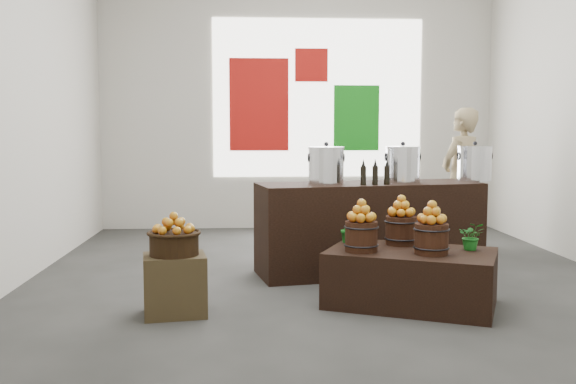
{
  "coord_description": "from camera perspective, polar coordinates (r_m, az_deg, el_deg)",
  "views": [
    {
      "loc": [
        -0.77,
        -6.38,
        1.51
      ],
      "look_at": [
        -0.4,
        -0.4,
        0.93
      ],
      "focal_mm": 40.0,
      "sensor_mm": 36.0,
      "label": 1
    }
  ],
  "objects": [
    {
      "name": "deco_green_right",
      "position": [
        10.0,
        6.1,
        6.56
      ],
      "size": [
        0.7,
        0.04,
        1.0
      ],
      "primitive_type": "cube",
      "color": "#137C15",
      "rests_on": "back_wall"
    },
    {
      "name": "counter",
      "position": [
        6.85,
        7.21,
        -3.19
      ],
      "size": [
        2.44,
        1.16,
        0.96
      ],
      "primitive_type": "cube",
      "rotation": [
        0.0,
        0.0,
        0.18
      ],
      "color": "black",
      "rests_on": "ground"
    },
    {
      "name": "crate",
      "position": [
        5.38,
        -10.03,
        -8.13
      ],
      "size": [
        0.56,
        0.48,
        0.5
      ],
      "primitive_type": "cube",
      "rotation": [
        0.0,
        0.0,
        0.16
      ],
      "color": "#443820",
      "rests_on": "ground"
    },
    {
      "name": "stock_pot_left",
      "position": [
        6.62,
        3.41,
        2.29
      ],
      "size": [
        0.36,
        0.36,
        0.36
      ],
      "primitive_type": "cylinder",
      "color": "silver",
      "rests_on": "counter"
    },
    {
      "name": "oil_cruets",
      "position": [
        6.57,
        8.01,
        1.8
      ],
      "size": [
        0.26,
        0.11,
        0.27
      ],
      "primitive_type": null,
      "rotation": [
        0.0,
        0.0,
        0.18
      ],
      "color": "black",
      "rests_on": "counter"
    },
    {
      "name": "apple_bucket_front_left",
      "position": [
        5.5,
        6.52,
        -3.95
      ],
      "size": [
        0.28,
        0.28,
        0.26
      ],
      "primitive_type": "cylinder",
      "color": "#33180E",
      "rests_on": "display_table"
    },
    {
      "name": "apples_in_bucket_rear",
      "position": [
        5.85,
        10.05,
        -1.24
      ],
      "size": [
        0.21,
        0.21,
        0.19
      ],
      "primitive_type": null,
      "color": "#8B0409",
      "rests_on": "apple_bucket_rear"
    },
    {
      "name": "display_table",
      "position": [
        5.68,
        10.86,
        -7.5
      ],
      "size": [
        1.62,
        1.35,
        0.48
      ],
      "primitive_type": "cube",
      "rotation": [
        0.0,
        0.0,
        -0.42
      ],
      "color": "black",
      "rests_on": "ground"
    },
    {
      "name": "ground",
      "position": [
        6.6,
        3.25,
        -7.71
      ],
      "size": [
        7.0,
        7.0,
        0.0
      ],
      "primitive_type": "plane",
      "color": "#3A3A37",
      "rests_on": "ground"
    },
    {
      "name": "apple_bucket_front_right",
      "position": [
        5.48,
        12.63,
        -4.08
      ],
      "size": [
        0.28,
        0.28,
        0.26
      ],
      "primitive_type": "cylinder",
      "color": "#33180E",
      "rests_on": "display_table"
    },
    {
      "name": "deco_red_upper",
      "position": [
        9.95,
        2.09,
        11.21
      ],
      "size": [
        0.5,
        0.04,
        0.5
      ],
      "primitive_type": "cube",
      "color": "#AD110D",
      "rests_on": "back_wall"
    },
    {
      "name": "apples_in_bucket_front_right",
      "position": [
        5.44,
        12.67,
        -1.78
      ],
      "size": [
        0.21,
        0.21,
        0.19
      ],
      "primitive_type": null,
      "color": "#8B0409",
      "rests_on": "apple_bucket_front_right"
    },
    {
      "name": "stock_pot_right",
      "position": [
        7.32,
        16.25,
        2.38
      ],
      "size": [
        0.36,
        0.36,
        0.36
      ],
      "primitive_type": "cylinder",
      "color": "silver",
      "rests_on": "counter"
    },
    {
      "name": "deco_red_left",
      "position": [
        9.86,
        -2.59,
        7.76
      ],
      "size": [
        0.9,
        0.04,
        1.4
      ],
      "primitive_type": "cube",
      "color": "#AD110D",
      "rests_on": "back_wall"
    },
    {
      "name": "stock_pot_center",
      "position": [
        6.93,
        10.15,
        2.35
      ],
      "size": [
        0.36,
        0.36,
        0.36
      ],
      "primitive_type": "cylinder",
      "color": "silver",
      "rests_on": "counter"
    },
    {
      "name": "apples_in_basket",
      "position": [
        5.28,
        -10.12,
        -2.71
      ],
      "size": [
        0.31,
        0.31,
        0.17
      ],
      "primitive_type": null,
      "color": "#8B0409",
      "rests_on": "wicker_basket"
    },
    {
      "name": "wicker_basket",
      "position": [
        5.31,
        -10.09,
        -4.57
      ],
      "size": [
        0.4,
        0.4,
        0.18
      ],
      "primitive_type": "cylinder",
      "color": "black",
      "rests_on": "crate"
    },
    {
      "name": "apples_in_bucket_front_left",
      "position": [
        5.47,
        6.55,
        -1.65
      ],
      "size": [
        0.21,
        0.21,
        0.19
      ],
      "primitive_type": null,
      "color": "#8B0409",
      "rests_on": "apple_bucket_front_left"
    },
    {
      "name": "herb_garnish_left",
      "position": [
        5.92,
        5.4,
        -3.24
      ],
      "size": [
        0.15,
        0.12,
        0.26
      ],
      "primitive_type": "imported",
      "rotation": [
        0.0,
        0.0,
        0.07
      ],
      "color": "#14621A",
      "rests_on": "display_table"
    },
    {
      "name": "back_wall",
      "position": [
        9.93,
        0.9,
        8.33
      ],
      "size": [
        6.0,
        0.04,
        4.0
      ],
      "primitive_type": "cube",
      "color": "beige",
      "rests_on": "ground"
    },
    {
      "name": "shopper",
      "position": [
        8.57,
        15.08,
        1.23
      ],
      "size": [
        0.78,
        0.75,
        1.8
      ],
      "primitive_type": "imported",
      "rotation": [
        0.0,
        0.0,
        3.82
      ],
      "color": "#94815B",
      "rests_on": "ground"
    },
    {
      "name": "back_opening",
      "position": [
        9.93,
        2.65,
        8.32
      ],
      "size": [
        3.2,
        0.02,
        2.4
      ],
      "primitive_type": "cube",
      "color": "white",
      "rests_on": "back_wall"
    },
    {
      "name": "herb_garnish_right",
      "position": [
        5.74,
        16.01,
        -3.8
      ],
      "size": [
        0.26,
        0.24,
        0.24
      ],
      "primitive_type": "imported",
      "rotation": [
        0.0,
        0.0,
        -0.3
      ],
      "color": "#14621A",
      "rests_on": "display_table"
    },
    {
      "name": "apple_bucket_rear",
      "position": [
        5.88,
        10.01,
        -3.38
      ],
      "size": [
        0.28,
        0.28,
        0.26
      ],
      "primitive_type": "cylinder",
      "color": "#33180E",
      "rests_on": "display_table"
    }
  ]
}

